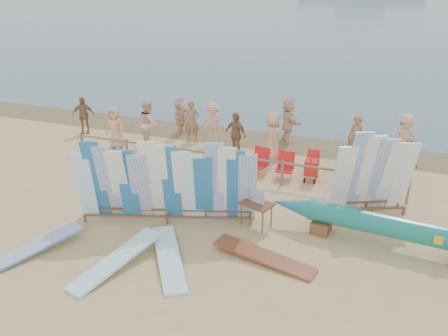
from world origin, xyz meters
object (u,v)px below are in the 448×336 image
at_px(beach_chair_left, 258,167).
at_px(beachgoer_6, 273,137).
at_px(flat_board_b, 117,267).
at_px(flat_board_c, 264,260).
at_px(beachgoer_11, 181,116).
at_px(main_surfboard_rack, 166,185).
at_px(beach_chair_right, 285,171).
at_px(outrigger_canoe, 389,228).
at_px(beachgoer_9, 404,138).
at_px(beachgoer_2, 149,123).
at_px(vendor_table, 256,214).
at_px(beachgoer_7, 355,139).
at_px(flat_board_a, 169,262).
at_px(flat_board_e, 33,253).
at_px(beachgoer_10, 406,163).
at_px(beachgoer_extra_1, 83,115).
at_px(beachgoer_4, 235,134).
at_px(beachgoer_3, 213,123).
at_px(side_surfboard_rack, 373,176).
at_px(beachgoer_0, 115,128).
at_px(beachgoer_1, 192,122).
at_px(stroller, 311,169).
at_px(beachgoer_5, 288,120).

height_order(beach_chair_left, beachgoer_6, beachgoer_6).
bearing_deg(flat_board_b, beachgoer_6, 94.36).
height_order(flat_board_c, beachgoer_11, beachgoer_11).
distance_m(main_surfboard_rack, beach_chair_right, 4.87).
relative_size(outrigger_canoe, beachgoer_9, 3.50).
relative_size(flat_board_b, beachgoer_2, 1.43).
bearing_deg(flat_board_c, vendor_table, 34.48).
bearing_deg(beachgoer_6, beachgoer_7, -98.16).
relative_size(main_surfboard_rack, beachgoer_7, 2.79).
relative_size(flat_board_a, flat_board_c, 1.00).
height_order(flat_board_e, flat_board_c, flat_board_e).
bearing_deg(beach_chair_left, beachgoer_11, 159.08).
bearing_deg(beachgoer_9, beachgoer_10, -108.61).
relative_size(beachgoer_extra_1, beachgoer_4, 0.95).
bearing_deg(flat_board_e, beach_chair_right, 78.91).
xyz_separation_m(main_surfboard_rack, flat_board_c, (3.20, -1.00, -1.15)).
distance_m(outrigger_canoe, beach_chair_right, 4.93).
bearing_deg(beachgoer_2, beachgoer_10, -127.72).
bearing_deg(outrigger_canoe, beachgoer_3, 147.01).
distance_m(side_surfboard_rack, beach_chair_right, 3.49).
bearing_deg(beachgoer_4, beachgoer_extra_1, -158.17).
xyz_separation_m(beach_chair_right, beachgoer_9, (3.79, 3.07, 0.66)).
distance_m(beachgoer_7, beachgoer_4, 4.52).
bearing_deg(vendor_table, beachgoer_7, 88.36).
distance_m(vendor_table, flat_board_c, 1.79).
bearing_deg(beachgoer_7, vendor_table, -78.43).
distance_m(beach_chair_left, beachgoer_4, 2.11).
height_order(side_surfboard_rack, flat_board_e, side_surfboard_rack).
distance_m(beachgoer_0, beachgoer_1, 3.12).
distance_m(vendor_table, stroller, 3.79).
distance_m(beachgoer_9, beachgoer_6, 4.91).
distance_m(outrigger_canoe, vendor_table, 3.57).
bearing_deg(flat_board_b, beachgoer_4, 104.69).
height_order(side_surfboard_rack, flat_board_c, side_surfboard_rack).
distance_m(beach_chair_left, stroller, 1.86).
relative_size(beachgoer_3, beachgoer_extra_1, 1.08).
height_order(stroller, beachgoer_5, beachgoer_5).
bearing_deg(beachgoer_3, beachgoer_1, 178.35).
relative_size(beach_chair_right, stroller, 0.92).
relative_size(stroller, beachgoer_extra_1, 0.62).
relative_size(beachgoer_9, beachgoer_4, 1.09).
bearing_deg(beachgoer_9, flat_board_a, -141.82).
bearing_deg(beach_chair_right, flat_board_b, -115.74).
bearing_deg(beachgoer_11, beachgoer_9, -90.25).
bearing_deg(beachgoer_5, beachgoer_9, -129.79).
relative_size(beach_chair_right, beachgoer_5, 0.49).
xyz_separation_m(vendor_table, beachgoer_11, (-5.46, 6.60, 0.44)).
bearing_deg(beachgoer_10, flat_board_b, 95.52).
height_order(beachgoer_7, beachgoer_2, beachgoer_2).
relative_size(beachgoer_9, beachgoer_0, 1.10).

